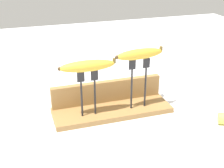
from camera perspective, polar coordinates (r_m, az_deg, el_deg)
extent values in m
plane|color=silver|center=(1.20, 0.00, -5.24)|extent=(3.00, 3.00, 0.00)
cube|color=olive|center=(1.20, 0.00, -4.81)|extent=(0.45, 0.15, 0.02)
cube|color=olive|center=(1.23, -0.91, -1.31)|extent=(0.44, 0.02, 0.09)
cylinder|color=black|center=(1.11, -5.56, -2.78)|extent=(0.01, 0.01, 0.14)
cube|color=black|center=(1.08, -5.74, 1.28)|extent=(0.03, 0.00, 0.04)
cylinder|color=black|center=(1.12, -3.13, -2.44)|extent=(0.01, 0.01, 0.14)
cube|color=black|center=(1.09, -3.23, 1.59)|extent=(0.03, 0.00, 0.04)
cylinder|color=black|center=(1.16, 3.60, -0.96)|extent=(0.01, 0.01, 0.16)
cube|color=black|center=(1.12, 3.72, 3.54)|extent=(0.03, 0.00, 0.04)
cylinder|color=black|center=(1.18, 6.11, -0.60)|extent=(0.01, 0.01, 0.16)
cube|color=black|center=(1.14, 6.32, 3.83)|extent=(0.03, 0.00, 0.04)
ellipsoid|color=gold|center=(1.07, -4.54, 3.32)|extent=(0.20, 0.05, 0.04)
cylinder|color=brown|center=(1.09, 0.22, 4.28)|extent=(0.01, 0.01, 0.02)
sphere|color=#3F2D19|center=(1.05, -9.58, 2.74)|extent=(0.01, 0.01, 0.01)
ellipsoid|color=gold|center=(1.12, 5.10, 5.48)|extent=(0.19, 0.05, 0.04)
cylinder|color=brown|center=(1.16, 8.95, 6.38)|extent=(0.01, 0.01, 0.02)
sphere|color=#3F2D19|center=(1.08, 0.92, 4.94)|extent=(0.01, 0.01, 0.01)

